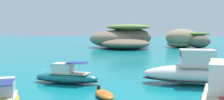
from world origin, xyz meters
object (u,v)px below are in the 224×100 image
motorboat_white (202,73)px  dinghy_tender (104,94)px  islet_small (185,39)px  motorboat_teal (66,76)px  islet_large (122,39)px

motorboat_white → dinghy_tender: size_ratio=3.87×
islet_small → motorboat_teal: size_ratio=2.30×
islet_small → dinghy_tender: bearing=-97.8°
islet_large → motorboat_teal: (4.85, -48.82, -1.77)m
dinghy_tender → motorboat_white: bearing=41.1°
motorboat_teal → dinghy_tender: motorboat_teal is taller
dinghy_tender → islet_small: bearing=82.2°
motorboat_teal → motorboat_white: bearing=11.6°
islet_small → motorboat_teal: islet_small is taller
islet_large → motorboat_teal: 49.10m
motorboat_white → motorboat_teal: bearing=-168.4°
motorboat_teal → dinghy_tender: 6.05m
islet_small → dinghy_tender: islet_small is taller
motorboat_teal → islet_small: bearing=76.8°
islet_large → islet_small: bearing=15.0°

